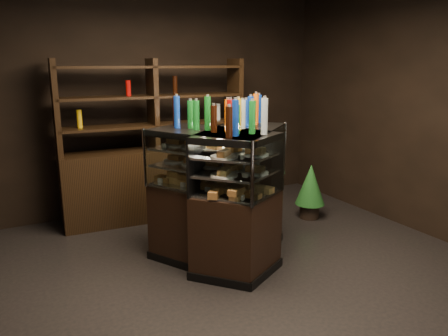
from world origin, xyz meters
The scene contains 7 objects.
ground centered at (0.00, 0.00, 0.00)m, with size 5.00×5.00×0.00m, color black.
room_shell centered at (0.00, 0.00, 1.94)m, with size 5.02×5.02×3.01m.
display_case centered at (0.11, 0.50, 0.45)m, with size 1.51×1.37×1.34m.
food_display centered at (0.11, 0.50, 1.01)m, with size 1.12×1.08×0.42m.
bottles_top centered at (0.11, 0.50, 1.47)m, with size 0.95×0.94×0.30m.
potted_conifer centered at (1.64, 1.11, 0.46)m, with size 0.37×0.37×0.80m.
back_shelving centered at (-0.10, 2.05, 0.61)m, with size 2.31×0.55×2.00m.
Camera 1 is at (-1.81, -3.10, 1.96)m, focal length 35.00 mm.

